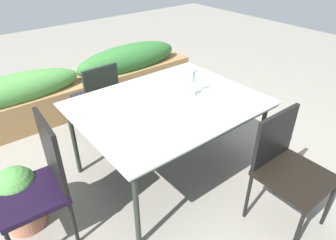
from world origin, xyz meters
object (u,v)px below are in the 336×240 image
Objects in this scene: chair_near_right at (287,165)px; flower_vase at (193,82)px; dining_table at (168,107)px; chair_far_side at (98,95)px; chair_end_left at (39,180)px; potted_plant at (19,197)px; planter_box at (80,86)px.

flower_vase is at bearing -83.51° from chair_near_right.
chair_far_side is at bearing 100.91° from dining_table.
chair_near_right is at bearing -70.40° from dining_table.
chair_near_right reaches higher than dining_table.
dining_table is at bearing -86.48° from chair_end_left.
potted_plant is at bearing -35.30° from chair_near_right.
chair_near_right is 1.01m from flower_vase.
planter_box is (1.02, 1.66, -0.20)m from chair_end_left.
dining_table reaches higher than planter_box.
chair_near_right is 2.67m from planter_box.
planter_box reaches higher than potted_plant.
chair_end_left is 1.77× the size of potted_plant.
dining_table is at bearing -69.81° from chair_near_right.
planter_box is 6.09× the size of potted_plant.
chair_far_side is 1.17m from flower_vase.
planter_box is at bearing 51.35° from potted_plant.
flower_vase is 1.80m from planter_box.
dining_table is at bearing -80.93° from chair_far_side.
chair_near_right is 1.64× the size of potted_plant.
flower_vase is at bearing -77.95° from planter_box.
chair_end_left reaches higher than dining_table.
flower_vase is (-0.10, 0.94, 0.35)m from chair_near_right.
chair_near_right is 3.35× the size of flower_vase.
flower_vase reaches higher than potted_plant.
chair_near_right reaches higher than planter_box.
flower_vase reaches higher than chair_near_right.
planter_box is at bearing 81.43° from chair_far_side.
planter_box is 1.86m from potted_plant.
dining_table is 1.05m from chair_near_right.
chair_end_left is at bearing -121.76° from planter_box.
potted_plant is at bearing 171.13° from dining_table.
potted_plant is at bearing 171.36° from flower_vase.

